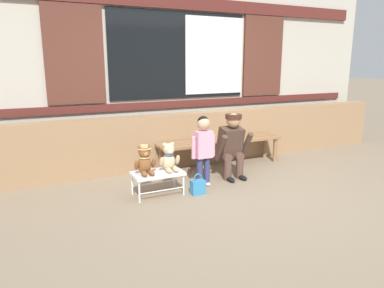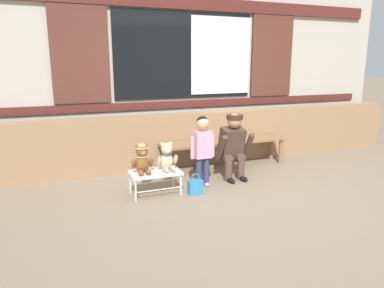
{
  "view_description": "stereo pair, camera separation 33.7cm",
  "coord_description": "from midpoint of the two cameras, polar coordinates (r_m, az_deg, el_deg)",
  "views": [
    {
      "loc": [
        -2.46,
        -3.74,
        1.65
      ],
      "look_at": [
        -0.39,
        0.56,
        0.55
      ],
      "focal_mm": 33.45,
      "sensor_mm": 36.0,
      "label": 1
    },
    {
      "loc": [
        -2.15,
        -3.87,
        1.65
      ],
      "look_at": [
        -0.39,
        0.56,
        0.55
      ],
      "focal_mm": 33.45,
      "sensor_mm": 36.0,
      "label": 2
    }
  ],
  "objects": [
    {
      "name": "wooden_bench_long",
      "position": [
        5.7,
        3.01,
        0.01
      ],
      "size": [
        2.1,
        0.4,
        0.44
      ],
      "color": "#8E6642",
      "rests_on": "ground"
    },
    {
      "name": "ground_plane",
      "position": [
        4.75,
        5.17,
        -7.42
      ],
      "size": [
        60.0,
        60.0,
        0.0
      ],
      "primitive_type": "plane",
      "color": "#84725B"
    },
    {
      "name": "brick_low_wall",
      "position": [
        5.85,
        -1.91,
        0.87
      ],
      "size": [
        7.85,
        0.25,
        0.85
      ],
      "primitive_type": "cube",
      "color": "#997551",
      "rests_on": "ground"
    },
    {
      "name": "child_standing",
      "position": [
        4.74,
        -0.2,
        0.09
      ],
      "size": [
        0.35,
        0.18,
        0.96
      ],
      "color": "navy",
      "rests_on": "ground"
    },
    {
      "name": "small_display_bench",
      "position": [
        4.54,
        -7.64,
        -4.89
      ],
      "size": [
        0.64,
        0.36,
        0.3
      ],
      "color": "silver",
      "rests_on": "ground"
    },
    {
      "name": "teddy_bear_with_hat",
      "position": [
        4.44,
        -9.69,
        -2.59
      ],
      "size": [
        0.28,
        0.27,
        0.36
      ],
      "color": "brown",
      "rests_on": "small_display_bench"
    },
    {
      "name": "teddy_bear_plain",
      "position": [
        4.53,
        -5.8,
        -2.26
      ],
      "size": [
        0.28,
        0.26,
        0.36
      ],
      "color": "#CCB289",
      "rests_on": "small_display_bench"
    },
    {
      "name": "shop_facade",
      "position": [
        6.2,
        -3.98,
        15.04
      ],
      "size": [
        8.01,
        0.26,
        3.76
      ],
      "color": "#B7B2A3",
      "rests_on": "ground"
    },
    {
      "name": "adult_crouching",
      "position": [
        5.14,
        4.49,
        -0.22
      ],
      "size": [
        0.5,
        0.49,
        0.95
      ],
      "color": "brown",
      "rests_on": "ground"
    },
    {
      "name": "handbag_on_ground",
      "position": [
        4.58,
        -1.18,
        -6.84
      ],
      "size": [
        0.18,
        0.11,
        0.27
      ],
      "color": "teal",
      "rests_on": "ground"
    }
  ]
}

